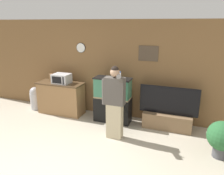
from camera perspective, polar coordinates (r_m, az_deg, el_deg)
name	(u,v)px	position (r m, az deg, el deg)	size (l,w,h in m)	color
wall_back_paneled	(116,69)	(5.90, 1.01, 4.74)	(10.00, 0.08, 2.60)	brown
counter_island	(61,98)	(6.39, -13.14, -2.65)	(1.32, 0.54, 0.91)	olive
microwave	(62,79)	(6.16, -13.03, 2.30)	(0.46, 0.37, 0.26)	silver
knife_block	(53,77)	(6.40, -15.27, 2.54)	(0.14, 0.12, 0.33)	olive
aquarium_on_stand	(113,100)	(5.66, 0.17, -3.27)	(0.95, 0.39, 1.18)	black
tv_on_stand	(167,116)	(5.55, 14.25, -7.34)	(1.40, 0.40, 1.06)	brown
person_standing	(114,102)	(4.76, 0.60, -3.72)	(0.52, 0.39, 1.65)	#BCAD89
potted_plant	(222,137)	(4.74, 26.82, -11.49)	(0.57, 0.57, 0.74)	#4C4C51
trash_bin	(35,98)	(6.94, -19.38, -2.56)	(0.31, 0.31, 0.68)	#B7B7BC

